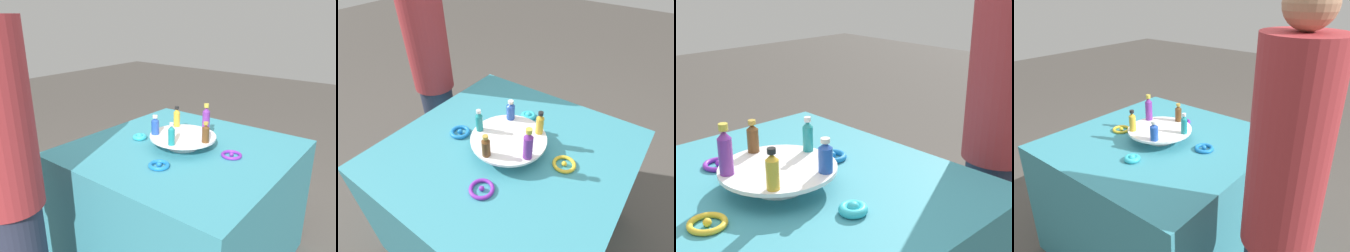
% 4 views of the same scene
% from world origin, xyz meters
% --- Properties ---
extents(ground_plane, '(12.00, 12.00, 0.00)m').
position_xyz_m(ground_plane, '(0.00, 0.00, 0.00)').
color(ground_plane, '#4C4742').
extents(party_table, '(1.10, 1.10, 0.71)m').
position_xyz_m(party_table, '(0.00, 0.00, 0.35)').
color(party_table, teal).
rests_on(party_table, ground_plane).
extents(display_stand, '(0.36, 0.36, 0.07)m').
position_xyz_m(display_stand, '(0.00, 0.00, 0.76)').
color(display_stand, white).
rests_on(display_stand, party_table).
extents(bottle_purple, '(0.04, 0.04, 0.15)m').
position_xyz_m(bottle_purple, '(-0.14, 0.06, 0.85)').
color(bottle_purple, '#702D93').
rests_on(bottle_purple, display_stand).
extents(bottle_gold, '(0.04, 0.04, 0.12)m').
position_xyz_m(bottle_gold, '(-0.10, -0.11, 0.83)').
color(bottle_gold, gold).
rests_on(bottle_gold, display_stand).
extents(bottle_blue, '(0.04, 0.04, 0.10)m').
position_xyz_m(bottle_blue, '(0.08, -0.13, 0.83)').
color(bottle_blue, '#234CAD').
rests_on(bottle_blue, display_stand).
extents(bottle_teal, '(0.03, 0.03, 0.11)m').
position_xyz_m(bottle_teal, '(0.15, 0.03, 0.83)').
color(bottle_teal, teal).
rests_on(bottle_teal, display_stand).
extents(bottle_brown, '(0.04, 0.04, 0.11)m').
position_xyz_m(bottle_brown, '(0.01, 0.15, 0.83)').
color(bottle_brown, brown).
rests_on(bottle_brown, display_stand).
extents(ribbon_bow_blue, '(0.10, 0.10, 0.03)m').
position_xyz_m(ribbon_bow_blue, '(0.27, 0.05, 0.72)').
color(ribbon_bow_blue, blue).
rests_on(ribbon_bow_blue, party_table).
extents(ribbon_bow_purple, '(0.11, 0.11, 0.02)m').
position_xyz_m(ribbon_bow_purple, '(-0.05, 0.27, 0.72)').
color(ribbon_bow_purple, purple).
rests_on(ribbon_bow_purple, party_table).
extents(ribbon_bow_gold, '(0.11, 0.11, 0.02)m').
position_xyz_m(ribbon_bow_gold, '(-0.27, -0.05, 0.72)').
color(ribbon_bow_gold, gold).
rests_on(ribbon_bow_gold, party_table).
extents(ribbon_bow_teal, '(0.08, 0.08, 0.04)m').
position_xyz_m(ribbon_bow_teal, '(0.05, -0.27, 0.72)').
color(ribbon_bow_teal, '#2DB7CC').
rests_on(ribbon_bow_teal, party_table).
extents(person_figure, '(0.26, 0.26, 1.55)m').
position_xyz_m(person_figure, '(0.82, -0.27, 0.78)').
color(person_figure, '#282D42').
rests_on(person_figure, ground_plane).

